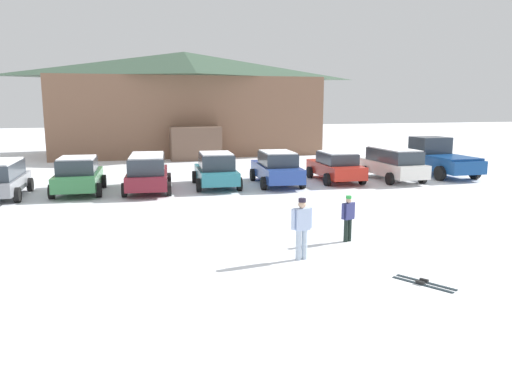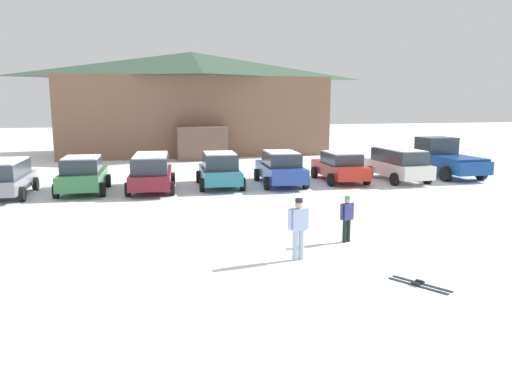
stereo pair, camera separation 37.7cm
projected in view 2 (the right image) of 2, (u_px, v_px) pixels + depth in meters
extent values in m
plane|color=white|center=(350.00, 317.00, 9.76)|extent=(160.00, 160.00, 0.00)
cube|color=brown|center=(193.00, 116.00, 41.25)|extent=(20.67, 9.67, 6.09)
pyramid|color=#364F3C|center=(191.00, 65.00, 40.52)|extent=(21.28, 10.28, 2.07)
cube|color=brown|center=(202.00, 143.00, 36.24)|extent=(3.63, 1.86, 2.40)
cube|color=gray|center=(6.00, 183.00, 22.18)|extent=(1.92, 4.52, 0.58)
cube|color=#2D3842|center=(4.00, 169.00, 21.98)|extent=(1.67, 3.44, 0.67)
cube|color=white|center=(3.00, 161.00, 21.91)|extent=(1.56, 3.27, 0.06)
cylinder|color=black|center=(36.00, 184.00, 23.76)|extent=(0.24, 0.65, 0.64)
cylinder|color=black|center=(22.00, 194.00, 21.10)|extent=(0.24, 0.65, 0.64)
cube|color=#31723F|center=(83.00, 179.00, 23.21)|extent=(2.08, 4.31, 0.65)
cube|color=#2D3842|center=(82.00, 165.00, 22.89)|extent=(1.74, 2.28, 0.66)
cube|color=white|center=(81.00, 157.00, 22.83)|extent=(1.63, 2.16, 0.06)
cylinder|color=black|center=(66.00, 182.00, 24.35)|extent=(0.26, 0.65, 0.64)
cylinder|color=black|center=(108.00, 181.00, 24.72)|extent=(0.26, 0.65, 0.64)
cylinder|color=black|center=(56.00, 191.00, 21.83)|extent=(0.26, 0.65, 0.64)
cylinder|color=black|center=(103.00, 189.00, 22.20)|extent=(0.26, 0.65, 0.64)
cube|color=maroon|center=(152.00, 177.00, 23.72)|extent=(2.28, 4.90, 0.63)
cube|color=#2D3842|center=(151.00, 163.00, 23.51)|extent=(1.95, 3.74, 0.72)
cube|color=white|center=(151.00, 155.00, 23.44)|extent=(1.83, 3.55, 0.06)
cylinder|color=black|center=(134.00, 180.00, 25.06)|extent=(0.28, 0.66, 0.64)
cylinder|color=black|center=(173.00, 179.00, 25.35)|extent=(0.28, 0.66, 0.64)
cylinder|color=black|center=(128.00, 189.00, 22.20)|extent=(0.28, 0.66, 0.64)
cylinder|color=black|center=(172.00, 188.00, 22.49)|extent=(0.28, 0.66, 0.64)
cube|color=teal|center=(220.00, 174.00, 24.79)|extent=(2.11, 4.41, 0.60)
cube|color=#2D3842|center=(220.00, 161.00, 24.47)|extent=(1.74, 2.34, 0.74)
cube|color=white|center=(220.00, 153.00, 24.39)|extent=(1.62, 2.22, 0.06)
cylinder|color=black|center=(199.00, 177.00, 25.97)|extent=(0.27, 0.65, 0.64)
cylinder|color=black|center=(235.00, 176.00, 26.30)|extent=(0.27, 0.65, 0.64)
cylinder|color=black|center=(202.00, 185.00, 23.39)|extent=(0.27, 0.65, 0.64)
cylinder|color=black|center=(243.00, 184.00, 23.72)|extent=(0.27, 0.65, 0.64)
cube|color=#264396|center=(280.00, 172.00, 25.40)|extent=(2.19, 4.85, 0.70)
cube|color=#2D3842|center=(281.00, 159.00, 25.05)|extent=(1.78, 2.58, 0.64)
cube|color=white|center=(281.00, 152.00, 24.99)|extent=(1.66, 2.45, 0.06)
cylinder|color=black|center=(257.00, 175.00, 26.72)|extent=(0.27, 0.66, 0.64)
cylinder|color=black|center=(292.00, 174.00, 27.04)|extent=(0.27, 0.66, 0.64)
cylinder|color=black|center=(267.00, 183.00, 23.88)|extent=(0.27, 0.66, 0.64)
cylinder|color=black|center=(306.00, 182.00, 24.20)|extent=(0.27, 0.66, 0.64)
cube|color=red|center=(339.00, 169.00, 26.40)|extent=(2.01, 4.50, 0.65)
cube|color=#2D3842|center=(341.00, 158.00, 26.08)|extent=(1.68, 2.38, 0.56)
cube|color=white|center=(342.00, 153.00, 26.03)|extent=(1.57, 2.26, 0.06)
cylinder|color=black|center=(314.00, 172.00, 27.60)|extent=(0.26, 0.65, 0.64)
cylinder|color=black|center=(347.00, 171.00, 27.96)|extent=(0.26, 0.65, 0.64)
cylinder|color=black|center=(331.00, 180.00, 24.96)|extent=(0.26, 0.65, 0.64)
cylinder|color=black|center=(367.00, 179.00, 25.32)|extent=(0.26, 0.65, 0.64)
cube|color=silver|center=(397.00, 168.00, 26.65)|extent=(1.78, 4.53, 0.69)
cube|color=#2D3842|center=(399.00, 156.00, 26.44)|extent=(1.56, 3.44, 0.66)
cube|color=white|center=(399.00, 149.00, 26.38)|extent=(1.45, 3.27, 0.06)
cylinder|color=black|center=(369.00, 172.00, 27.82)|extent=(0.23, 0.64, 0.64)
cylinder|color=black|center=(399.00, 171.00, 28.27)|extent=(0.23, 0.64, 0.64)
cylinder|color=black|center=(394.00, 179.00, 25.15)|extent=(0.23, 0.64, 0.64)
cylinder|color=black|center=(427.00, 178.00, 25.59)|extent=(0.23, 0.64, 0.64)
cube|color=navy|center=(446.00, 163.00, 28.13)|extent=(2.05, 5.26, 0.70)
cube|color=#2D3842|center=(436.00, 146.00, 28.98)|extent=(1.87, 1.69, 1.05)
cube|color=navy|center=(457.00, 158.00, 27.18)|extent=(2.03, 2.90, 0.12)
cylinder|color=black|center=(413.00, 167.00, 29.44)|extent=(0.26, 0.80, 0.80)
cylinder|color=black|center=(446.00, 165.00, 29.96)|extent=(0.26, 0.80, 0.80)
cylinder|color=black|center=(446.00, 174.00, 26.43)|extent=(0.26, 0.80, 0.80)
cylinder|color=black|center=(481.00, 173.00, 26.95)|extent=(0.26, 0.80, 0.80)
cylinder|color=black|center=(348.00, 230.00, 15.02)|extent=(0.13, 0.13, 0.69)
cylinder|color=black|center=(345.00, 231.00, 14.94)|extent=(0.13, 0.13, 0.69)
cube|color=navy|center=(347.00, 212.00, 14.88)|extent=(0.38, 0.30, 0.49)
cylinder|color=navy|center=(352.00, 210.00, 14.99)|extent=(0.09, 0.09, 0.46)
cylinder|color=navy|center=(342.00, 212.00, 14.76)|extent=(0.09, 0.09, 0.46)
sphere|color=tan|center=(347.00, 201.00, 14.82)|extent=(0.18, 0.18, 0.18)
cylinder|color=green|center=(348.00, 198.00, 14.80)|extent=(0.17, 0.17, 0.08)
cylinder|color=#A3B4C9|center=(295.00, 245.00, 13.25)|extent=(0.15, 0.15, 0.82)
cylinder|color=#A3B4C9|center=(301.00, 244.00, 13.31)|extent=(0.15, 0.15, 0.82)
cube|color=#A4B8DD|center=(299.00, 219.00, 13.16)|extent=(0.42, 0.28, 0.58)
cylinder|color=#A4B8DD|center=(290.00, 219.00, 13.07)|extent=(0.11, 0.11, 0.55)
cylinder|color=#A4B8DD|center=(307.00, 218.00, 13.24)|extent=(0.11, 0.11, 0.55)
sphere|color=tan|center=(299.00, 205.00, 13.09)|extent=(0.21, 0.21, 0.21)
cylinder|color=#231D2E|center=(299.00, 200.00, 13.07)|extent=(0.20, 0.20, 0.10)
cube|color=#1A252B|center=(422.00, 284.00, 11.55)|extent=(0.82, 1.32, 0.02)
cube|color=black|center=(420.00, 281.00, 11.58)|extent=(0.17, 0.21, 0.06)
cube|color=#1A252B|center=(418.00, 286.00, 11.41)|extent=(0.82, 1.32, 0.02)
cube|color=black|center=(416.00, 284.00, 11.44)|extent=(0.17, 0.21, 0.06)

